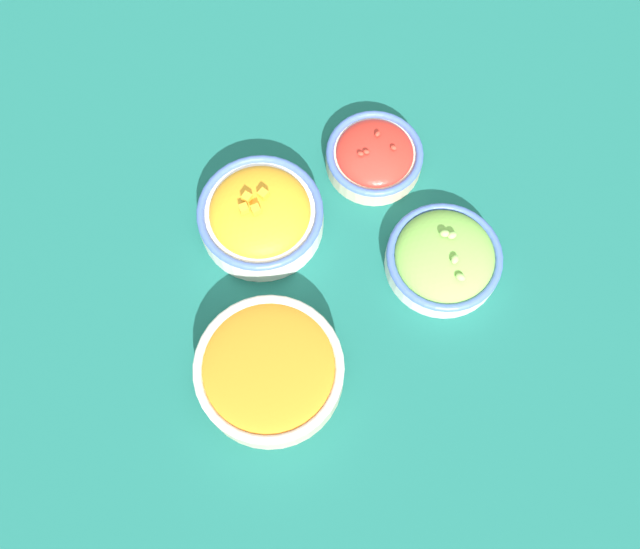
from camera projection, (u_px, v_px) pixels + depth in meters
ground_plane at (320, 282)px, 1.03m from camera, size 3.00×3.00×0.00m
bowl_carrots at (269, 370)px, 0.95m from camera, size 0.20×0.20×0.06m
bowl_cherry_tomatoes at (374, 156)px, 1.08m from camera, size 0.15×0.15×0.05m
bowl_lettuce at (444, 258)px, 1.02m from camera, size 0.17×0.17×0.07m
bowl_squash at (259, 217)px, 1.03m from camera, size 0.18×0.18×0.08m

